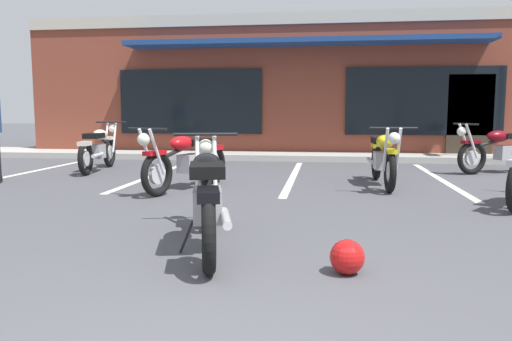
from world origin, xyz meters
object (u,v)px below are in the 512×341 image
at_px(motorcycle_black_cruiser, 186,160).
at_px(motorcycle_blue_standard, 383,157).
at_px(motorcycle_foreground_classic, 207,196).
at_px(helmet_on_pavement, 347,257).
at_px(motorcycle_green_cafe_racer, 502,149).
at_px(motorcycle_red_sportbike, 99,148).

relative_size(motorcycle_black_cruiser, motorcycle_blue_standard, 0.96).
bearing_deg(motorcycle_foreground_classic, helmet_on_pavement, -26.05).
distance_m(motorcycle_foreground_classic, motorcycle_black_cruiser, 3.31).
bearing_deg(motorcycle_green_cafe_racer, motorcycle_foreground_classic, -126.50).
relative_size(motorcycle_blue_standard, helmet_on_pavement, 8.11).
relative_size(motorcycle_red_sportbike, motorcycle_black_cruiser, 1.04).
bearing_deg(motorcycle_blue_standard, helmet_on_pavement, -99.41).
bearing_deg(helmet_on_pavement, motorcycle_red_sportbike, 128.66).
relative_size(motorcycle_foreground_classic, motorcycle_green_cafe_racer, 1.06).
xyz_separation_m(motorcycle_foreground_classic, motorcycle_blue_standard, (1.94, 3.95, 0.00)).
bearing_deg(motorcycle_red_sportbike, helmet_on_pavement, -51.34).
height_order(motorcycle_foreground_classic, helmet_on_pavement, motorcycle_foreground_classic).
height_order(motorcycle_green_cafe_racer, helmet_on_pavement, motorcycle_green_cafe_racer).
bearing_deg(helmet_on_pavement, motorcycle_blue_standard, 80.59).
bearing_deg(motorcycle_foreground_classic, motorcycle_blue_standard, 63.83).
height_order(motorcycle_foreground_classic, motorcycle_black_cruiser, same).
height_order(motorcycle_red_sportbike, motorcycle_green_cafe_racer, same).
relative_size(motorcycle_red_sportbike, helmet_on_pavement, 8.10).
distance_m(motorcycle_foreground_classic, motorcycle_red_sportbike, 6.33).
relative_size(motorcycle_green_cafe_racer, helmet_on_pavement, 7.55).
bearing_deg(motorcycle_green_cafe_racer, motorcycle_red_sportbike, -175.04).
relative_size(motorcycle_blue_standard, motorcycle_green_cafe_racer, 1.07).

